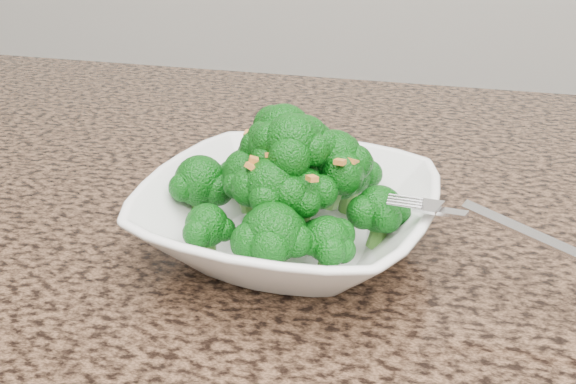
% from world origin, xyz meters
% --- Properties ---
extents(granite_counter, '(1.64, 1.04, 0.03)m').
position_xyz_m(granite_counter, '(0.00, 0.30, 0.89)').
color(granite_counter, brown).
rests_on(granite_counter, cabinet).
extents(bowl, '(0.25, 0.25, 0.06)m').
position_xyz_m(bowl, '(-0.13, 0.35, 0.93)').
color(bowl, white).
rests_on(bowl, granite_counter).
extents(broccoli_pile, '(0.20, 0.20, 0.07)m').
position_xyz_m(broccoli_pile, '(-0.13, 0.35, 0.99)').
color(broccoli_pile, '#09550C').
rests_on(broccoli_pile, bowl).
extents(garlic_topping, '(0.12, 0.12, 0.01)m').
position_xyz_m(garlic_topping, '(-0.13, 0.35, 1.03)').
color(garlic_topping, orange).
rests_on(garlic_topping, broccoli_pile).
extents(fork, '(0.17, 0.07, 0.01)m').
position_xyz_m(fork, '(-0.00, 0.32, 0.96)').
color(fork, silver).
rests_on(fork, bowl).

